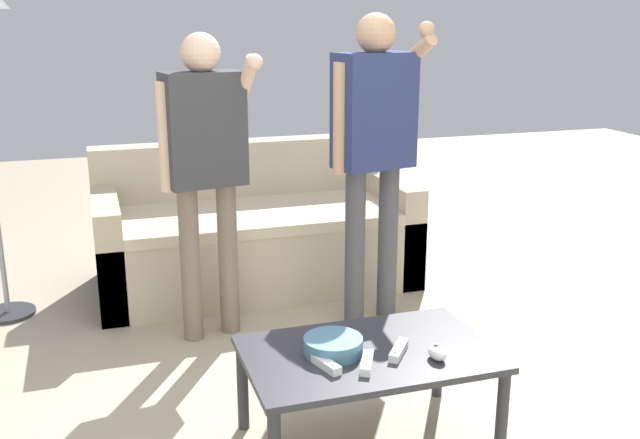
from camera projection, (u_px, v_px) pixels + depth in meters
The scene contains 10 objects.
ground_plane at pixel (349, 409), 3.01m from camera, with size 12.00×12.00×0.00m, color tan.
couch at pixel (254, 235), 4.37m from camera, with size 1.82×0.88×0.81m.
coffee_table at pixel (368, 362), 2.67m from camera, with size 0.90×0.57×0.39m.
snack_bowl at pixel (333, 345), 2.63m from camera, with size 0.21×0.21×0.06m, color teal.
game_remote_nunchuk at pixel (437, 353), 2.59m from camera, with size 0.06×0.09×0.05m.
player_right at pixel (374, 134), 3.62m from camera, with size 0.49×0.30×1.57m.
player_left at pixel (205, 152), 3.45m from camera, with size 0.47×0.32×1.49m.
game_remote_wand_near at pixel (367, 363), 2.53m from camera, with size 0.10×0.15×0.03m.
game_remote_wand_far at pixel (399, 350), 2.63m from camera, with size 0.12×0.15×0.03m.
game_remote_wand_spare at pixel (325, 363), 2.53m from camera, with size 0.08×0.16×0.03m.
Camera 1 is at (-0.93, -2.52, 1.57)m, focal length 41.05 mm.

